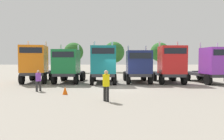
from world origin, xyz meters
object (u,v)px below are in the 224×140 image
(visitor_with_camera, at_px, (38,79))
(traffic_cone_near, at_px, (65,90))
(semi_truck_purple, at_px, (212,65))
(semi_truck_teal, at_px, (103,64))
(semi_truck_navy, at_px, (138,66))
(semi_truck_red, at_px, (170,64))
(visitor_in_hivis, at_px, (106,83))
(semi_truck_green, at_px, (68,65))
(semi_truck_orange, at_px, (36,64))

(visitor_with_camera, relative_size, traffic_cone_near, 2.85)
(semi_truck_purple, bearing_deg, visitor_with_camera, -78.85)
(semi_truck_teal, height_order, semi_truck_navy, semi_truck_teal)
(semi_truck_red, xyz_separation_m, visitor_in_hivis, (-6.46, -8.90, -0.91))
(semi_truck_teal, distance_m, semi_truck_red, 6.89)
(visitor_with_camera, height_order, traffic_cone_near, visitor_with_camera)
(semi_truck_teal, xyz_separation_m, visitor_with_camera, (-4.85, -5.02, -1.04))
(semi_truck_purple, distance_m, visitor_with_camera, 16.74)
(semi_truck_green, relative_size, traffic_cone_near, 10.05)
(semi_truck_orange, bearing_deg, semi_truck_teal, 75.57)
(visitor_in_hivis, xyz_separation_m, traffic_cone_near, (-2.91, 2.39, -0.77))
(semi_truck_teal, bearing_deg, semi_truck_navy, 94.69)
(semi_truck_orange, bearing_deg, visitor_in_hivis, 30.75)
(semi_truck_orange, relative_size, semi_truck_green, 1.13)
(semi_truck_orange, height_order, traffic_cone_near, semi_truck_orange)
(semi_truck_green, relative_size, semi_truck_navy, 0.98)
(semi_truck_orange, xyz_separation_m, semi_truck_purple, (18.36, -1.02, -0.19))
(semi_truck_teal, distance_m, visitor_with_camera, 7.06)
(semi_truck_teal, bearing_deg, semi_truck_red, 88.77)
(semi_truck_red, xyz_separation_m, semi_truck_purple, (4.23, -0.14, -0.10))
(semi_truck_navy, xyz_separation_m, visitor_with_camera, (-8.46, -5.41, -0.82))
(semi_truck_purple, xyz_separation_m, traffic_cone_near, (-13.61, -6.37, -1.58))
(traffic_cone_near, bearing_deg, semi_truck_teal, 69.04)
(semi_truck_teal, relative_size, traffic_cone_near, 10.86)
(visitor_with_camera, xyz_separation_m, traffic_cone_near, (2.37, -1.47, -0.66))
(semi_truck_red, relative_size, traffic_cone_near, 10.15)
(semi_truck_orange, xyz_separation_m, visitor_with_camera, (2.38, -5.92, -1.12))
(visitor_in_hivis, bearing_deg, semi_truck_teal, 54.58)
(semi_truck_red, bearing_deg, visitor_in_hivis, -34.45)
(semi_truck_orange, distance_m, visitor_with_camera, 6.48)
(semi_truck_purple, bearing_deg, semi_truck_teal, -96.51)
(semi_truck_orange, height_order, visitor_in_hivis, semi_truck_orange)
(semi_truck_green, relative_size, semi_truck_purple, 0.88)
(semi_truck_green, distance_m, visitor_with_camera, 5.72)
(semi_truck_orange, relative_size, traffic_cone_near, 11.39)
(semi_truck_navy, relative_size, semi_truck_purple, 0.89)
(semi_truck_navy, relative_size, semi_truck_red, 1.01)
(semi_truck_teal, height_order, visitor_with_camera, semi_truck_teal)
(traffic_cone_near, bearing_deg, semi_truck_red, 34.75)
(semi_truck_navy, distance_m, semi_truck_red, 3.31)
(semi_truck_green, distance_m, semi_truck_navy, 7.36)
(semi_truck_orange, bearing_deg, semi_truck_purple, 79.48)
(semi_truck_navy, bearing_deg, semi_truck_teal, -83.83)
(semi_truck_green, xyz_separation_m, visitor_with_camera, (-1.10, -5.54, -0.92))
(semi_truck_navy, height_order, semi_truck_red, semi_truck_red)
(semi_truck_purple, height_order, visitor_with_camera, semi_truck_purple)
(semi_truck_orange, xyz_separation_m, visitor_in_hivis, (7.66, -9.77, -1.00))
(semi_truck_red, relative_size, semi_truck_purple, 0.89)
(visitor_with_camera, bearing_deg, traffic_cone_near, 16.91)
(semi_truck_teal, distance_m, traffic_cone_near, 7.15)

